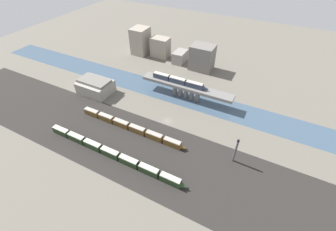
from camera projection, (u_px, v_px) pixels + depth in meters
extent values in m
plane|color=#666056|center=(167.00, 121.00, 126.22)|extent=(400.00, 400.00, 0.00)
cube|color=#282623|center=(145.00, 150.00, 110.06)|extent=(280.00, 42.00, 0.01)
cube|color=#3D5166|center=(186.00, 97.00, 143.55)|extent=(320.00, 19.43, 0.01)
cube|color=slate|center=(186.00, 87.00, 138.24)|extent=(58.91, 7.34, 1.88)
cylinder|color=slate|center=(175.00, 89.00, 143.89)|extent=(2.75, 2.75, 7.18)
cylinder|color=slate|center=(180.00, 91.00, 142.55)|extent=(2.75, 2.75, 7.18)
cylinder|color=slate|center=(186.00, 93.00, 141.20)|extent=(2.75, 2.75, 7.18)
cylinder|color=slate|center=(192.00, 94.00, 139.86)|extent=(2.75, 2.75, 7.18)
cylinder|color=slate|center=(198.00, 96.00, 138.51)|extent=(2.75, 2.75, 7.18)
cube|color=#2D384C|center=(161.00, 76.00, 142.68)|extent=(10.69, 2.95, 3.06)
cube|color=#B7B2A3|center=(161.00, 74.00, 141.55)|extent=(10.26, 2.71, 0.40)
cube|color=#2D384C|center=(177.00, 81.00, 138.77)|extent=(10.69, 2.95, 3.06)
cube|color=#B7B2A3|center=(178.00, 78.00, 137.64)|extent=(10.26, 2.71, 0.40)
cube|color=#2D384C|center=(194.00, 85.00, 134.85)|extent=(10.69, 2.95, 3.06)
cube|color=#B7B2A3|center=(195.00, 83.00, 133.72)|extent=(10.26, 2.71, 0.40)
cone|color=#2D384C|center=(206.00, 89.00, 132.45)|extent=(3.74, 2.65, 2.65)
cube|color=#23381E|center=(62.00, 131.00, 117.60)|extent=(9.73, 2.78, 3.50)
cube|color=#B7B2A3|center=(60.00, 129.00, 116.32)|extent=(9.34, 2.56, 0.40)
cube|color=#23381E|center=(77.00, 138.00, 113.90)|extent=(9.73, 2.78, 3.50)
cube|color=#B7B2A3|center=(76.00, 136.00, 112.63)|extent=(9.34, 2.56, 0.40)
cube|color=#23381E|center=(93.00, 145.00, 110.21)|extent=(9.73, 2.78, 3.50)
cube|color=#B7B2A3|center=(92.00, 143.00, 108.93)|extent=(9.34, 2.56, 0.40)
cube|color=#23381E|center=(110.00, 153.00, 106.51)|extent=(9.73, 2.78, 3.50)
cube|color=#B7B2A3|center=(110.00, 151.00, 105.24)|extent=(9.34, 2.56, 0.40)
cube|color=#23381E|center=(129.00, 162.00, 102.82)|extent=(9.73, 2.78, 3.50)
cube|color=#B7B2A3|center=(128.00, 159.00, 101.54)|extent=(9.34, 2.56, 0.40)
cube|color=#23381E|center=(149.00, 170.00, 99.12)|extent=(9.73, 2.78, 3.50)
cube|color=#B7B2A3|center=(149.00, 168.00, 97.85)|extent=(9.34, 2.56, 0.40)
cube|color=#23381E|center=(170.00, 180.00, 95.43)|extent=(9.73, 2.78, 3.50)
cube|color=#B7B2A3|center=(171.00, 177.00, 94.15)|extent=(9.34, 2.56, 0.40)
cone|color=#23381E|center=(185.00, 187.00, 93.27)|extent=(3.41, 2.51, 2.51)
cube|color=brown|center=(92.00, 113.00, 129.34)|extent=(9.22, 2.79, 3.37)
cube|color=#9E998E|center=(91.00, 110.00, 128.11)|extent=(8.86, 2.57, 0.40)
cube|color=brown|center=(106.00, 118.00, 125.76)|extent=(9.22, 2.79, 3.37)
cube|color=#9E998E|center=(106.00, 115.00, 124.52)|extent=(8.86, 2.57, 0.40)
cube|color=brown|center=(121.00, 124.00, 122.17)|extent=(9.22, 2.79, 3.37)
cube|color=#9E998E|center=(121.00, 121.00, 120.94)|extent=(8.86, 2.57, 0.40)
cube|color=brown|center=(137.00, 130.00, 118.59)|extent=(9.22, 2.79, 3.37)
cube|color=#9E998E|center=(137.00, 127.00, 117.36)|extent=(8.86, 2.57, 0.40)
cube|color=brown|center=(154.00, 136.00, 115.01)|extent=(9.22, 2.79, 3.37)
cube|color=#9E998E|center=(154.00, 134.00, 113.78)|extent=(8.86, 2.57, 0.40)
cube|color=brown|center=(172.00, 143.00, 111.43)|extent=(9.22, 2.79, 3.37)
cube|color=#9E998E|center=(172.00, 141.00, 110.19)|extent=(8.86, 2.57, 0.40)
cone|color=brown|center=(184.00, 148.00, 109.38)|extent=(3.23, 2.51, 2.51)
cube|color=#9E998E|center=(96.00, 87.00, 145.42)|extent=(20.64, 15.59, 7.77)
cube|color=slate|center=(94.00, 81.00, 142.33)|extent=(20.23, 10.91, 1.70)
cylinder|color=#4C4C51|center=(235.00, 152.00, 101.21)|extent=(0.94, 0.94, 12.95)
cube|color=black|center=(238.00, 141.00, 96.59)|extent=(1.00, 0.70, 1.20)
cube|color=gray|center=(141.00, 41.00, 185.29)|extent=(12.53, 14.17, 21.15)
cube|color=gray|center=(160.00, 47.00, 182.26)|extent=(14.37, 9.82, 15.66)
cube|color=gray|center=(180.00, 57.00, 176.97)|extent=(8.58, 13.30, 8.78)
cube|color=slate|center=(202.00, 58.00, 165.71)|extent=(16.73, 13.33, 18.28)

